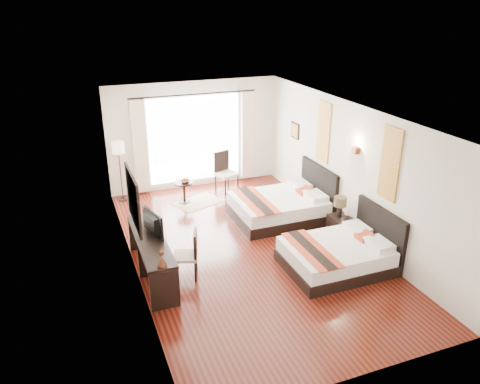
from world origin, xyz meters
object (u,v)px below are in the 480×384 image
object	(u,v)px
bed_near	(340,254)
floor_lamp	(118,152)
table_lamp	(340,203)
desk_chair	(187,263)
nightstand	(340,227)
side_table	(184,192)
television	(149,223)
console_desk	(152,257)
window_chair	(226,180)
bed_far	(282,206)
fruit_bowl	(185,181)
vase	(346,217)

from	to	relation	value
bed_near	floor_lamp	xyz separation A→B (m)	(-3.34, 4.71, 0.99)
table_lamp	desk_chair	bearing A→B (deg)	-174.26
nightstand	side_table	world-z (taller)	side_table
table_lamp	television	size ratio (longest dim) A/B	0.54
nightstand	console_desk	bearing A→B (deg)	-179.73
window_chair	bed_far	bearing A→B (deg)	-0.20
table_lamp	side_table	distance (m)	3.94
console_desk	fruit_bowl	size ratio (longest dim) A/B	9.82
bed_far	fruit_bowl	world-z (taller)	bed_far
fruit_bowl	television	bearing A→B (deg)	-116.57
bed_near	console_desk	size ratio (longest dim) A/B	0.87
nightstand	table_lamp	world-z (taller)	table_lamp
vase	window_chair	xyz separation A→B (m)	(-1.37, 3.50, -0.24)
bed_far	side_table	world-z (taller)	bed_far
vase	window_chair	world-z (taller)	window_chair
nightstand	television	bearing A→B (deg)	178.04
table_lamp	television	bearing A→B (deg)	178.76
desk_chair	floor_lamp	size ratio (longest dim) A/B	0.60
side_table	window_chair	xyz separation A→B (m)	(1.21, 0.32, 0.05)
console_desk	floor_lamp	bearing A→B (deg)	90.13
bed_near	vase	distance (m)	1.08
bed_near	nightstand	size ratio (longest dim) A/B	3.84
bed_far	nightstand	size ratio (longest dim) A/B	4.14
nightstand	fruit_bowl	bearing A→B (deg)	130.94
table_lamp	desk_chair	size ratio (longest dim) A/B	0.46
television	window_chair	distance (m)	4.14
vase	side_table	distance (m)	4.11
vase	television	bearing A→B (deg)	175.23
nightstand	vase	size ratio (longest dim) A/B	3.94
bed_near	fruit_bowl	distance (m)	4.40
bed_far	window_chair	size ratio (longest dim) A/B	1.96
console_desk	television	bearing A→B (deg)	82.60
bed_near	vase	world-z (taller)	bed_near
console_desk	desk_chair	world-z (taller)	desk_chair
side_table	vase	bearing A→B (deg)	-50.93
television	floor_lamp	world-z (taller)	floor_lamp
fruit_bowl	window_chair	size ratio (longest dim) A/B	0.21
window_chair	desk_chair	bearing A→B (deg)	-47.71
nightstand	bed_far	bearing A→B (deg)	118.92
bed_near	window_chair	bearing A→B (deg)	99.52
bed_far	table_lamp	size ratio (longest dim) A/B	4.95
side_table	window_chair	distance (m)	1.26
fruit_bowl	bed_near	bearing A→B (deg)	-64.31
table_lamp	window_chair	bearing A→B (deg)	112.62
fruit_bowl	console_desk	bearing A→B (deg)	-115.69
television	desk_chair	xyz separation A→B (m)	(0.56, -0.43, -0.70)
console_desk	television	world-z (taller)	television
console_desk	fruit_bowl	bearing A→B (deg)	64.31
bed_near	fruit_bowl	bearing A→B (deg)	115.69
window_chair	nightstand	bearing A→B (deg)	4.31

